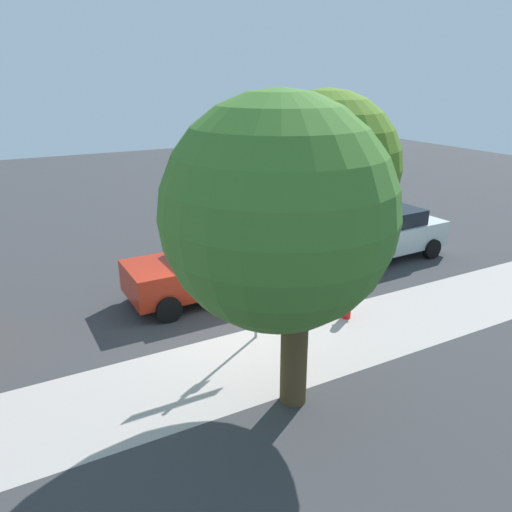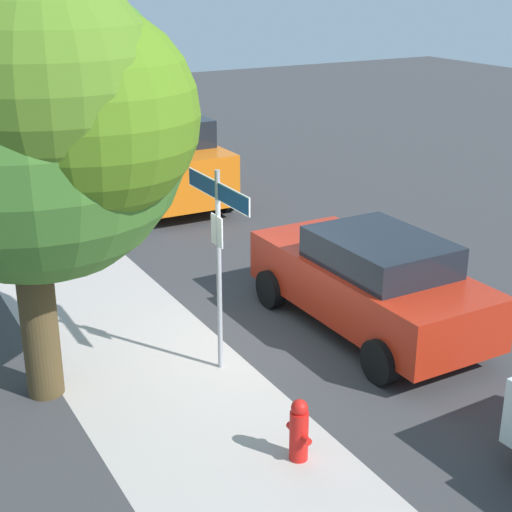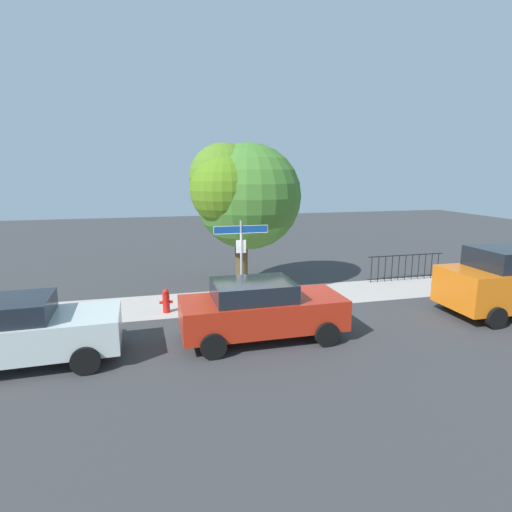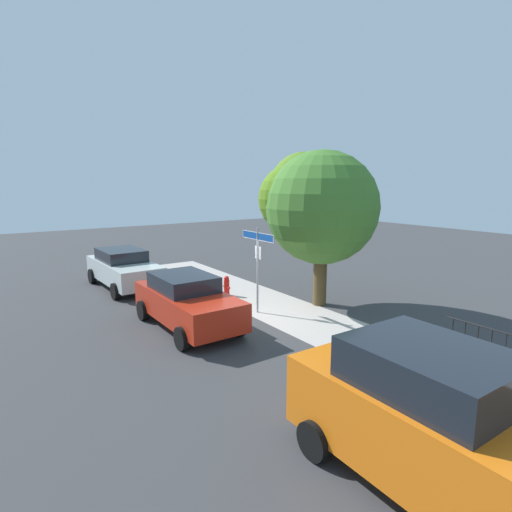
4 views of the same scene
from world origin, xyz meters
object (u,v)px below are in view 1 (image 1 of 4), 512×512
car_red (211,267)px  fire_hydrant (347,303)px  shade_tree (292,201)px  street_sign (256,250)px  car_silver (379,234)px

car_red → fire_hydrant: 3.68m
car_red → fire_hydrant: car_red is taller
car_red → shade_tree: bearing=83.8°
street_sign → fire_hydrant: bearing=175.3°
street_sign → car_red: size_ratio=0.67×
shade_tree → car_red: 5.44m
car_silver → street_sign: bearing=22.3°
street_sign → shade_tree: 2.62m
street_sign → car_silver: (-5.93, -2.70, -1.27)m
shade_tree → car_silver: (-6.36, -4.76, -2.83)m
car_red → street_sign: bearing=88.7°
street_sign → fire_hydrant: street_sign is taller
car_red → fire_hydrant: bearing=130.0°
shade_tree → car_red: (-0.46, -4.63, -2.83)m
street_sign → shade_tree: (0.43, 2.06, 1.56)m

